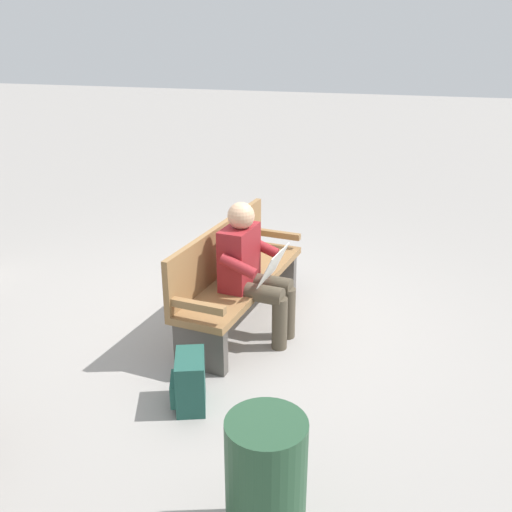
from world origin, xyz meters
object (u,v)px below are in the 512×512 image
bench_near (235,275)px  trash_bin (266,483)px  person_seated (252,268)px  backpack (190,382)px

bench_near → trash_bin: bench_near is taller
bench_near → person_seated: person_seated is taller
person_seated → backpack: bearing=-1.0°
person_seated → trash_bin: 2.13m
trash_bin → person_seated: bearing=-161.3°
backpack → trash_bin: size_ratio=0.53×
person_seated → backpack: (1.06, -0.13, -0.44)m
bench_near → person_seated: (0.19, 0.21, 0.17)m
trash_bin → bench_near: bearing=-157.9°
backpack → person_seated: bearing=172.9°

